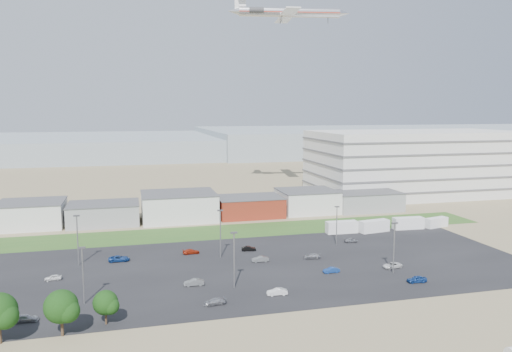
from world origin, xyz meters
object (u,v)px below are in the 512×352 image
object	(u,v)px
parked_car_0	(392,265)
parked_car_12	(312,256)
parked_car_10	(26,318)
parked_car_13	(277,292)
parked_car_8	(351,240)
parked_car_2	(417,279)
airliner	(289,12)
parked_car_1	(331,270)
parked_car_11	(249,249)
parked_car_4	(194,282)
parked_car_3	(215,302)
parked_car_6	(191,251)
box_trailer_a	(342,227)
parked_car_7	(260,259)
parked_car_5	(53,277)
parked_car_9	(119,259)

from	to	relation	value
parked_car_0	parked_car_12	distance (m)	17.64
parked_car_10	parked_car_13	world-z (taller)	parked_car_13
parked_car_8	parked_car_2	bearing A→B (deg)	-178.10
parked_car_8	parked_car_12	size ratio (longest dim) A/B	0.85
airliner	parked_car_10	distance (m)	147.22
parked_car_1	parked_car_8	bearing A→B (deg)	144.42
parked_car_1	parked_car_11	size ratio (longest dim) A/B	1.01
parked_car_4	parked_car_10	bearing A→B (deg)	-68.02
parked_car_3	parked_car_10	size ratio (longest dim) A/B	0.99
parked_car_3	parked_car_11	bearing A→B (deg)	151.02
parked_car_2	parked_car_13	bearing A→B (deg)	-85.79
parked_car_4	parked_car_1	bearing A→B (deg)	93.93
parked_car_2	parked_car_6	bearing A→B (deg)	-122.19
parked_car_3	parked_car_6	bearing A→B (deg)	174.95
parked_car_1	parked_car_6	size ratio (longest dim) A/B	0.88
parked_car_2	parked_car_13	world-z (taller)	parked_car_2
box_trailer_a	parked_car_13	distance (m)	49.99
airliner	parked_car_10	bearing A→B (deg)	-117.55
parked_car_13	parked_car_1	bearing A→B (deg)	127.10
box_trailer_a	parked_car_12	size ratio (longest dim) A/B	2.19
box_trailer_a	parked_car_12	xyz separation A→B (m)	(-16.34, -20.28, -1.04)
box_trailer_a	parked_car_1	size ratio (longest dim) A/B	2.51
parked_car_1	parked_car_13	distance (m)	17.10
parked_car_2	parked_car_13	size ratio (longest dim) A/B	1.03
parked_car_11	parked_car_10	bearing A→B (deg)	132.18
parked_car_11	parked_car_4	bearing A→B (deg)	150.03
parked_car_12	parked_car_13	xyz separation A→B (m)	(-14.03, -19.41, 0.04)
airliner	parked_car_8	size ratio (longest dim) A/B	13.95
parked_car_13	parked_car_4	bearing A→B (deg)	-117.26
parked_car_2	parked_car_1	bearing A→B (deg)	-119.73
airliner	parked_car_6	xyz separation A→B (m)	(-47.52, -73.11, -69.43)
parked_car_10	parked_car_12	distance (m)	59.52
parked_car_1	parked_car_7	bearing A→B (deg)	-133.00
parked_car_2	parked_car_7	distance (m)	33.08
parked_car_4	parked_car_5	bearing A→B (deg)	-107.75
parked_car_11	parked_car_12	size ratio (longest dim) A/B	0.87
parked_car_1	parked_car_5	world-z (taller)	parked_car_1
parked_car_1	parked_car_13	bearing A→B (deg)	-58.85
parked_car_5	airliner	bearing A→B (deg)	134.22
parked_car_8	parked_car_11	bearing A→B (deg)	94.81
parked_car_1	parked_car_5	size ratio (longest dim) A/B	1.08
parked_car_1	parked_car_7	distance (m)	16.37
parked_car_7	parked_car_13	size ratio (longest dim) A/B	1.00
parked_car_0	parked_car_11	world-z (taller)	parked_car_0
parked_car_12	parked_car_2	bearing A→B (deg)	42.64
parked_car_2	parked_car_8	bearing A→B (deg)	-175.80
parked_car_7	parked_car_9	world-z (taller)	parked_car_9
parked_car_9	parked_car_10	size ratio (longest dim) A/B	1.18
parked_car_0	parked_car_2	xyz separation A→B (m)	(0.06, -9.21, 0.07)
parked_car_1	parked_car_6	xyz separation A→B (m)	(-26.27, 20.79, 0.00)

